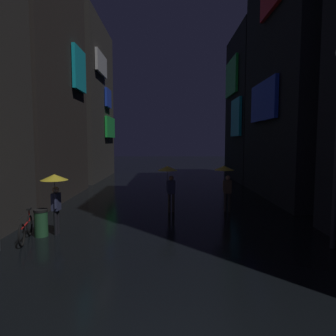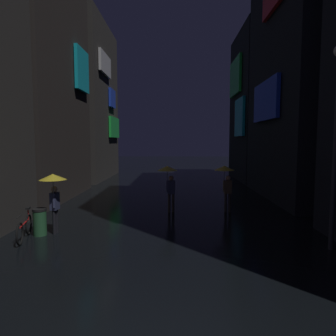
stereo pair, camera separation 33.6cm
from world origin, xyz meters
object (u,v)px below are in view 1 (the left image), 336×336
at_px(trash_bin, 41,223).
at_px(pedestrian_foreground_right_yellow, 226,176).
at_px(bicycle_parked_at_storefront, 26,229).
at_px(pedestrian_far_right_yellow, 169,176).
at_px(pedestrian_near_crossing_yellow, 55,187).

bearing_deg(trash_bin, pedestrian_foreground_right_yellow, 27.30).
height_order(bicycle_parked_at_storefront, trash_bin, bicycle_parked_at_storefront).
height_order(pedestrian_foreground_right_yellow, trash_bin, pedestrian_foreground_right_yellow).
height_order(pedestrian_foreground_right_yellow, bicycle_parked_at_storefront, pedestrian_foreground_right_yellow).
height_order(pedestrian_far_right_yellow, trash_bin, pedestrian_far_right_yellow).
xyz_separation_m(pedestrian_foreground_right_yellow, pedestrian_far_right_yellow, (-2.58, -0.14, 0.00)).
xyz_separation_m(pedestrian_far_right_yellow, bicycle_parked_at_storefront, (-4.65, -3.88, -1.28)).
distance_m(pedestrian_near_crossing_yellow, bicycle_parked_at_storefront, 1.60).
xyz_separation_m(pedestrian_far_right_yellow, trash_bin, (-4.34, -3.43, -1.20)).
distance_m(pedestrian_near_crossing_yellow, pedestrian_far_right_yellow, 5.10).
bearing_deg(pedestrian_foreground_right_yellow, trash_bin, -152.70).
relative_size(pedestrian_foreground_right_yellow, bicycle_parked_at_storefront, 1.19).
distance_m(pedestrian_foreground_right_yellow, pedestrian_far_right_yellow, 2.58).
distance_m(pedestrian_near_crossing_yellow, trash_bin, 1.30).
xyz_separation_m(pedestrian_foreground_right_yellow, trash_bin, (-6.92, -3.57, -1.20)).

